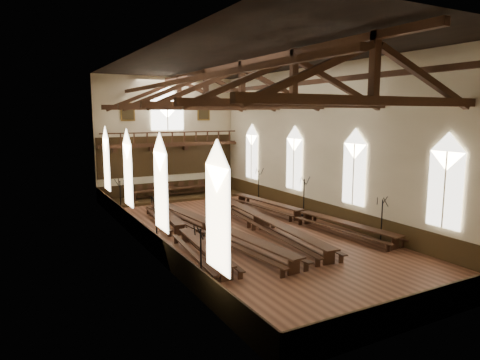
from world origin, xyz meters
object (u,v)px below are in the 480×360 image
object	(u,v)px
candelabrum_left_far	(121,206)
candelabrum_right_mid	(304,204)
candelabrum_right_far	(259,191)
refectory_row_b	(210,226)
refectory_row_a	(183,230)
candelabrum_left_mid	(157,234)
dais	(175,197)
candelabrum_right_near	(381,229)
refectory_row_d	(302,214)
candelabrum_left_near	(201,270)
refectory_row_c	(261,219)
high_table	(175,189)

from	to	relation	value
candelabrum_left_far	candelabrum_right_mid	distance (m)	12.35
candelabrum_right_far	refectory_row_b	bearing A→B (deg)	-136.35
refectory_row_a	candelabrum_left_mid	bearing A→B (deg)	-147.10
dais	candelabrum_right_near	size ratio (longest dim) A/B	4.53
refectory_row_a	dais	size ratio (longest dim) A/B	1.24
refectory_row_b	refectory_row_d	world-z (taller)	refectory_row_b
refectory_row_d	candelabrum_left_mid	distance (m)	10.09
refectory_row_d	candelabrum_right_mid	distance (m)	1.69
refectory_row_a	dais	xyz separation A→B (m)	(3.59, 11.21, -0.41)
candelabrum_left_near	candelabrum_right_near	bearing A→B (deg)	5.69
refectory_row_a	refectory_row_c	world-z (taller)	refectory_row_c
refectory_row_d	candelabrum_left_near	size ratio (longest dim) A/B	5.58
high_table	candelabrum_left_far	bearing A→B (deg)	-139.70
refectory_row_d	high_table	world-z (taller)	high_table
refectory_row_b	refectory_row_d	xyz separation A→B (m)	(6.61, 0.08, -0.04)
refectory_row_d	refectory_row_c	bearing A→B (deg)	179.46
candelabrum_left_far	refectory_row_a	bearing A→B (deg)	-73.73
refectory_row_a	candelabrum_left_near	xyz separation A→B (m)	(-1.91, -6.90, 0.28)
candelabrum_left_mid	refectory_row_c	bearing A→B (deg)	9.02
refectory_row_a	dais	world-z (taller)	refectory_row_a
high_table	candelabrum_right_far	bearing A→B (deg)	-36.38
candelabrum_right_mid	candelabrum_left_near	bearing A→B (deg)	-144.13
refectory_row_a	refectory_row_b	xyz separation A→B (m)	(1.51, -0.25, 0.08)
refectory_row_a	candelabrum_left_mid	distance (m)	2.30
dais	refectory_row_b	bearing A→B (deg)	-100.27
high_table	candelabrum_left_far	size ratio (longest dim) A/B	2.75
refectory_row_b	candelabrum_left_mid	xyz separation A→B (m)	(-3.42, -0.99, 0.26)
candelabrum_right_far	refectory_row_d	bearing A→B (deg)	-98.39
candelabrum_right_near	candelabrum_right_mid	world-z (taller)	candelabrum_right_mid
candelabrum_right_far	candelabrum_left_mid	bearing A→B (deg)	-143.17
candelabrum_left_near	dais	bearing A→B (deg)	73.12
candelabrum_left_near	candelabrum_left_mid	world-z (taller)	candelabrum_left_mid
refectory_row_a	refectory_row_d	xyz separation A→B (m)	(8.12, -0.16, 0.04)
refectory_row_a	candelabrum_right_mid	world-z (taller)	candelabrum_right_mid
candelabrum_right_mid	candelabrum_right_far	world-z (taller)	candelabrum_right_mid
refectory_row_b	candelabrum_right_far	size ratio (longest dim) A/B	5.75
candelabrum_right_far	candelabrum_left_near	bearing A→B (deg)	-128.45
refectory_row_c	dais	size ratio (longest dim) A/B	1.31
candelabrum_left_far	candelabrum_right_mid	bearing A→B (deg)	-26.03
refectory_row_a	candelabrum_left_near	bearing A→B (deg)	-105.47
dais	candelabrum_right_mid	bearing A→B (deg)	-60.94
refectory_row_a	refectory_row_c	distance (m)	5.04
refectory_row_b	refectory_row_d	distance (m)	6.61
dais	candelabrum_right_near	bearing A→B (deg)	-71.76
candelabrum_right_near	candelabrum_right_far	distance (m)	12.87
candelabrum_left_near	candelabrum_left_mid	size ratio (longest dim) A/B	0.92
refectory_row_a	candelabrum_left_near	world-z (taller)	candelabrum_left_near
refectory_row_c	candelabrum_right_near	bearing A→B (deg)	-53.74
candelabrum_left_near	refectory_row_d	bearing A→B (deg)	33.89
dais	candelabrum_left_far	size ratio (longest dim) A/B	4.25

